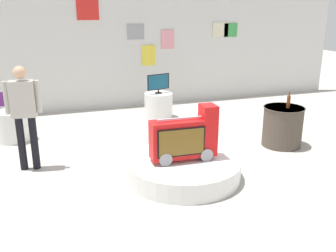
# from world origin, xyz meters

# --- Properties ---
(ground_plane) EXTENTS (30.00, 30.00, 0.00)m
(ground_plane) POSITION_xyz_m (0.00, 0.00, 0.00)
(ground_plane) COLOR #B2ADA3
(back_wall_display) EXTENTS (12.93, 0.13, 3.37)m
(back_wall_display) POSITION_xyz_m (-0.00, 4.30, 1.68)
(back_wall_display) COLOR silver
(back_wall_display) RESTS_ON ground
(main_display_pedestal) EXTENTS (1.80, 1.80, 0.30)m
(main_display_pedestal) POSITION_xyz_m (-0.01, -0.43, 0.15)
(main_display_pedestal) COLOR silver
(main_display_pedestal) RESTS_ON ground
(novelty_firetruck_tv) EXTENTS (1.04, 0.38, 0.85)m
(novelty_firetruck_tv) POSITION_xyz_m (0.01, -0.44, 0.65)
(novelty_firetruck_tv) COLOR gray
(novelty_firetruck_tv) RESTS_ON main_display_pedestal
(display_pedestal_left_rear) EXTENTS (0.68, 0.68, 0.61)m
(display_pedestal_left_rear) POSITION_xyz_m (0.62, 2.90, 0.31)
(display_pedestal_left_rear) COLOR silver
(display_pedestal_left_rear) RESTS_ON ground
(tv_on_left_rear) EXTENTS (0.58, 0.18, 0.46)m
(tv_on_left_rear) POSITION_xyz_m (0.62, 2.90, 0.87)
(tv_on_left_rear) COLOR black
(tv_on_left_rear) RESTS_ON display_pedestal_left_rear
(display_pedestal_center_rear) EXTENTS (0.65, 0.65, 0.61)m
(display_pedestal_center_rear) POSITION_xyz_m (-2.63, 2.28, 0.31)
(display_pedestal_center_rear) COLOR silver
(display_pedestal_center_rear) RESTS_ON ground
(tv_on_center_rear) EXTENTS (0.54, 0.17, 0.42)m
(tv_on_center_rear) POSITION_xyz_m (-2.63, 2.28, 0.85)
(tv_on_center_rear) COLOR black
(tv_on_center_rear) RESTS_ON display_pedestal_center_rear
(side_table_round) EXTENTS (0.77, 0.77, 0.77)m
(side_table_round) POSITION_xyz_m (2.32, 0.31, 0.39)
(side_table_round) COLOR #4C4238
(side_table_round) RESTS_ON ground
(bottle_on_side_table) EXTENTS (0.07, 0.07, 0.31)m
(bottle_on_side_table) POSITION_xyz_m (2.35, 0.25, 0.89)
(bottle_on_side_table) COLOR brown
(bottle_on_side_table) RESTS_ON side_table_round
(shopper_browsing_near_truck) EXTENTS (0.56, 0.25, 1.71)m
(shopper_browsing_near_truck) POSITION_xyz_m (-2.30, 0.70, 1.01)
(shopper_browsing_near_truck) COLOR black
(shopper_browsing_near_truck) RESTS_ON ground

